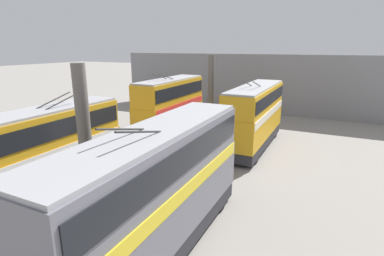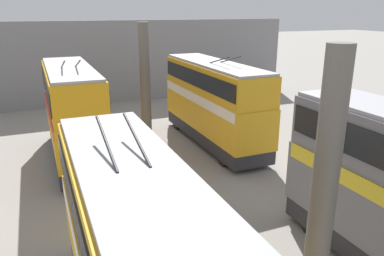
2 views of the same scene
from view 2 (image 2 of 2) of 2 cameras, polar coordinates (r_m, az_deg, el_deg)
name	(u,v)px [view 2 (image 2 of 2)]	position (r m, az deg, el deg)	size (l,w,h in m)	color
depot_back_wall	(105,63)	(34.33, -13.16, 9.67)	(0.50, 36.00, 7.18)	gray
support_column_near	(322,211)	(9.39, 19.14, -11.88)	(1.06, 1.06, 7.42)	#605B56
support_column_far	(145,91)	(21.87, -7.11, 5.67)	(1.06, 1.06, 7.42)	#605B56
bus_left_far	(214,98)	(22.89, 3.34, 4.54)	(10.10, 2.54, 5.69)	black
bus_right_mid	(73,108)	(21.33, -17.71, 2.89)	(9.19, 2.54, 5.81)	black
person_aisle_midway	(212,229)	(13.30, 3.06, -15.13)	(0.48, 0.42, 1.64)	#384251
oil_drum	(142,183)	(17.48, -7.69, -8.33)	(0.63, 0.63, 0.91)	#424C56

